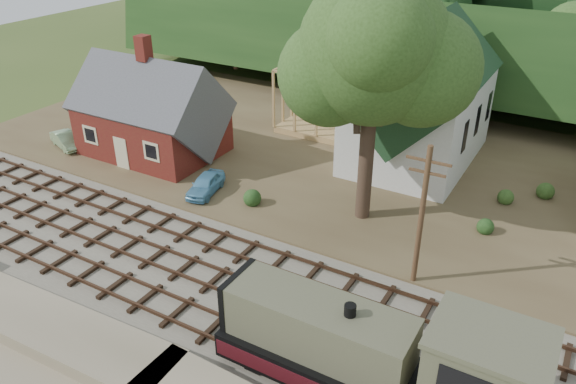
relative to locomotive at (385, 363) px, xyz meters
The scene contains 15 objects.
ground 9.25m from the locomotive, 160.46° to the left, with size 140.00×140.00×0.00m, color #384C1E.
railroad_bed 9.23m from the locomotive, 160.46° to the left, with size 64.00×11.00×0.16m, color #726B5B.
village_flat 22.74m from the locomotive, 111.93° to the left, with size 64.00×26.00×0.30m, color brown.
hillside 45.84m from the locomotive, 100.64° to the left, with size 70.00×28.00×8.00m, color #1E3F19.
ridge 61.63m from the locomotive, 97.89° to the left, with size 80.00×20.00×12.00m, color black.
depot 28.20m from the locomotive, 150.21° to the left, with size 10.80×7.41×9.00m.
church 23.76m from the locomotive, 105.89° to the left, with size 8.40×15.17×13.00m.
timber_frame 28.90m from the locomotive, 120.04° to the left, with size 8.20×6.20×6.99m.
lattice_tower 35.08m from the locomotive, 115.00° to the left, with size 3.20×3.20×12.12m.
big_tree 16.56m from the locomotive, 115.67° to the left, with size 10.90×8.40×14.70m.
telegraph_pole_near 8.57m from the locomotive, 100.06° to the left, with size 2.20×0.28×8.00m.
locomotive is the anchor object (origin of this frame).
car_blue 19.87m from the locomotive, 148.08° to the left, with size 1.53×3.80×1.30m, color #5EA4C9.
car_green 33.05m from the locomotive, 160.47° to the left, with size 1.29×3.71×1.22m, color #7EA16F.
patio_set 26.68m from the locomotive, 153.02° to the left, with size 2.19×2.19×2.44m.
Camera 1 is at (13.23, -18.71, 18.39)m, focal length 35.00 mm.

